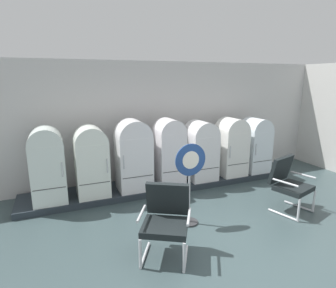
% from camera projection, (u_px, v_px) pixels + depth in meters
% --- Properties ---
extents(ground, '(12.00, 10.00, 0.05)m').
position_uv_depth(ground, '(247.00, 267.00, 3.80)').
color(ground, '#354648').
extents(back_wall, '(11.76, 0.12, 2.83)m').
position_uv_depth(back_wall, '(154.00, 122.00, 6.76)').
color(back_wall, silver).
rests_on(back_wall, ground).
extents(side_wall_right, '(0.16, 2.20, 2.83)m').
position_uv_depth(side_wall_right, '(336.00, 119.00, 7.42)').
color(side_wall_right, silver).
rests_on(side_wall_right, ground).
extents(display_plinth, '(6.16, 0.95, 0.13)m').
position_uv_depth(display_plinth, '(164.00, 184.00, 6.50)').
color(display_plinth, '#252E35').
rests_on(display_plinth, ground).
extents(refrigerator_0, '(0.61, 0.65, 1.45)m').
position_uv_depth(refrigerator_0, '(47.00, 163.00, 5.30)').
color(refrigerator_0, silver).
rests_on(refrigerator_0, display_plinth).
extents(refrigerator_1, '(0.63, 0.65, 1.42)m').
position_uv_depth(refrigerator_1, '(91.00, 159.00, 5.61)').
color(refrigerator_1, white).
rests_on(refrigerator_1, display_plinth).
extents(refrigerator_2, '(0.70, 0.63, 1.50)m').
position_uv_depth(refrigerator_2, '(134.00, 153.00, 5.91)').
color(refrigerator_2, white).
rests_on(refrigerator_2, display_plinth).
extents(refrigerator_3, '(0.59, 0.62, 1.48)m').
position_uv_depth(refrigerator_3, '(169.00, 150.00, 6.20)').
color(refrigerator_3, white).
rests_on(refrigerator_3, display_plinth).
extents(refrigerator_4, '(0.64, 0.71, 1.37)m').
position_uv_depth(refrigerator_4, '(201.00, 149.00, 6.56)').
color(refrigerator_4, white).
rests_on(refrigerator_4, display_plinth).
extents(refrigerator_5, '(0.63, 0.66, 1.40)m').
position_uv_depth(refrigerator_5, '(231.00, 145.00, 6.84)').
color(refrigerator_5, white).
rests_on(refrigerator_5, display_plinth).
extents(refrigerator_6, '(0.60, 0.67, 1.36)m').
position_uv_depth(refrigerator_6, '(255.00, 143.00, 7.12)').
color(refrigerator_6, white).
rests_on(refrigerator_6, display_plinth).
extents(armchair_left, '(0.87, 0.88, 1.02)m').
position_uv_depth(armchair_left, '(166.00, 217.00, 3.92)').
color(armchair_left, silver).
rests_on(armchair_left, ground).
extents(armchair_right, '(0.80, 0.81, 1.02)m').
position_uv_depth(armchair_right, '(289.00, 181.00, 5.26)').
color(armchair_right, silver).
rests_on(armchair_right, ground).
extents(sign_stand, '(0.54, 0.32, 1.42)m').
position_uv_depth(sign_stand, '(190.00, 183.00, 4.71)').
color(sign_stand, '#2D2D30').
rests_on(sign_stand, ground).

